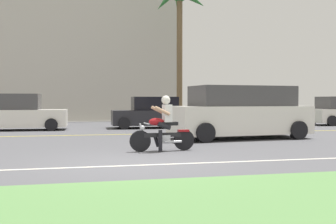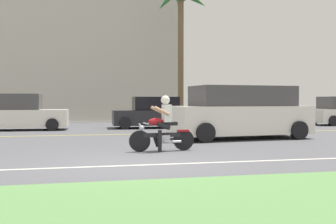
{
  "view_description": "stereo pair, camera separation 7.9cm",
  "coord_description": "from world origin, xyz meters",
  "px_view_note": "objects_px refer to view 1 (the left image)",
  "views": [
    {
      "loc": [
        -1.31,
        -8.73,
        1.34
      ],
      "look_at": [
        1.64,
        3.89,
        0.98
      ],
      "focal_mm": 43.99,
      "sensor_mm": 36.0,
      "label": 1
    },
    {
      "loc": [
        -1.23,
        -8.75,
        1.34
      ],
      "look_at": [
        1.64,
        3.89,
        0.98
      ],
      "focal_mm": 43.99,
      "sensor_mm": 36.0,
      "label": 2
    }
  ],
  "objects_px": {
    "parked_car_1": "(14,113)",
    "parked_car_2": "(151,113)",
    "suv_nearby": "(241,113)",
    "parked_car_3": "(248,111)",
    "palm_tree_0": "(179,8)",
    "motorcyclist": "(163,128)"
  },
  "relations": [
    {
      "from": "motorcyclist",
      "to": "parked_car_1",
      "type": "xyz_separation_m",
      "value": [
        -4.9,
        9.09,
        0.14
      ]
    },
    {
      "from": "parked_car_3",
      "to": "palm_tree_0",
      "type": "relative_size",
      "value": 0.45
    },
    {
      "from": "parked_car_2",
      "to": "parked_car_3",
      "type": "xyz_separation_m",
      "value": [
        5.78,
        1.39,
        0.03
      ]
    },
    {
      "from": "suv_nearby",
      "to": "parked_car_1",
      "type": "relative_size",
      "value": 1.14
    },
    {
      "from": "suv_nearby",
      "to": "palm_tree_0",
      "type": "xyz_separation_m",
      "value": [
        0.69,
        11.31,
        6.2
      ]
    },
    {
      "from": "parked_car_1",
      "to": "parked_car_2",
      "type": "bearing_deg",
      "value": 1.68
    },
    {
      "from": "suv_nearby",
      "to": "parked_car_1",
      "type": "bearing_deg",
      "value": 143.8
    },
    {
      "from": "motorcyclist",
      "to": "parked_car_3",
      "type": "height_order",
      "value": "parked_car_3"
    },
    {
      "from": "parked_car_1",
      "to": "suv_nearby",
      "type": "bearing_deg",
      "value": -36.2
    },
    {
      "from": "parked_car_1",
      "to": "parked_car_3",
      "type": "xyz_separation_m",
      "value": [
        12.13,
        1.57,
        -0.02
      ]
    },
    {
      "from": "motorcyclist",
      "to": "suv_nearby",
      "type": "bearing_deg",
      "value": 40.4
    },
    {
      "from": "suv_nearby",
      "to": "palm_tree_0",
      "type": "distance_m",
      "value": 12.92
    },
    {
      "from": "palm_tree_0",
      "to": "parked_car_1",
      "type": "bearing_deg",
      "value": -150.28
    },
    {
      "from": "motorcyclist",
      "to": "parked_car_1",
      "type": "bearing_deg",
      "value": 118.35
    },
    {
      "from": "parked_car_1",
      "to": "parked_car_2",
      "type": "relative_size",
      "value": 1.2
    },
    {
      "from": "parked_car_2",
      "to": "parked_car_3",
      "type": "relative_size",
      "value": 0.97
    },
    {
      "from": "motorcyclist",
      "to": "parked_car_1",
      "type": "relative_size",
      "value": 0.39
    },
    {
      "from": "suv_nearby",
      "to": "motorcyclist",
      "type": "bearing_deg",
      "value": -139.6
    },
    {
      "from": "parked_car_1",
      "to": "parked_car_2",
      "type": "height_order",
      "value": "parked_car_1"
    },
    {
      "from": "parked_car_3",
      "to": "palm_tree_0",
      "type": "distance_m",
      "value": 7.93
    },
    {
      "from": "motorcyclist",
      "to": "parked_car_1",
      "type": "distance_m",
      "value": 10.33
    },
    {
      "from": "motorcyclist",
      "to": "palm_tree_0",
      "type": "distance_m",
      "value": 16.21
    }
  ]
}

